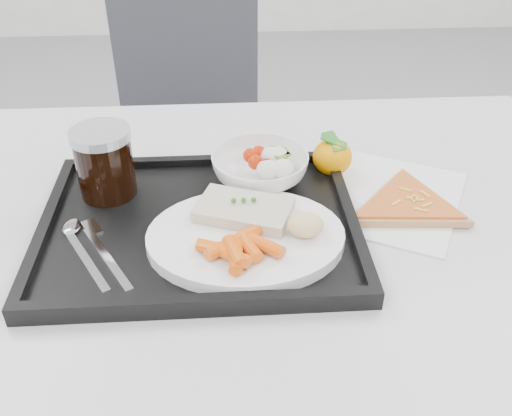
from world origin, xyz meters
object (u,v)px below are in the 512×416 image
at_px(chair, 189,112).
at_px(pizza_slice, 407,204).
at_px(salad_bowl, 260,168).
at_px(tray, 200,226).
at_px(cola_glass, 104,161).
at_px(tangerine, 332,157).
at_px(dinner_plate, 246,238).
at_px(table, 238,249).

xyz_separation_m(chair, pizza_slice, (0.37, -0.82, 0.22)).
bearing_deg(salad_bowl, pizza_slice, -18.56).
distance_m(salad_bowl, pizza_slice, 0.23).
relative_size(chair, salad_bowl, 6.11).
bearing_deg(tray, salad_bowl, 48.31).
height_order(salad_bowl, cola_glass, cola_glass).
relative_size(cola_glass, tangerine, 1.56).
distance_m(salad_bowl, tangerine, 0.13).
relative_size(salad_bowl, cola_glass, 1.41).
xyz_separation_m(chair, tangerine, (0.27, -0.71, 0.25)).
xyz_separation_m(tray, tangerine, (0.22, 0.14, 0.03)).
bearing_deg(tray, dinner_plate, -38.72).
bearing_deg(pizza_slice, tray, -174.09).
distance_m(table, tangerine, 0.22).
height_order(table, cola_glass, cola_glass).
xyz_separation_m(dinner_plate, tangerine, (0.15, 0.19, 0.01)).
bearing_deg(tangerine, dinner_plate, -128.47).
xyz_separation_m(dinner_plate, pizza_slice, (0.25, 0.08, -0.01)).
bearing_deg(pizza_slice, chair, 114.48).
distance_m(chair, pizza_slice, 0.92).
distance_m(dinner_plate, tangerine, 0.24).
bearing_deg(tangerine, table, -147.57).
xyz_separation_m(salad_bowl, cola_glass, (-0.23, -0.02, 0.03)).
distance_m(tray, dinner_plate, 0.08).
relative_size(chair, cola_glass, 8.61).
height_order(tray, pizza_slice, tray).
relative_size(table, tray, 2.67).
height_order(table, salad_bowl, salad_bowl).
height_order(dinner_plate, pizza_slice, dinner_plate).
distance_m(table, tray, 0.10).
bearing_deg(chair, dinner_plate, -82.26).
bearing_deg(dinner_plate, salad_bowl, 79.07).
relative_size(tray, dinner_plate, 1.67).
distance_m(chair, salad_bowl, 0.80).
relative_size(tray, cola_glass, 4.17).
height_order(chair, pizza_slice, chair).
bearing_deg(cola_glass, dinner_plate, -34.12).
height_order(chair, dinner_plate, chair).
height_order(table, tangerine, tangerine).
bearing_deg(pizza_slice, tangerine, 132.35).
xyz_separation_m(chair, tray, (0.06, -0.85, 0.22)).
height_order(chair, tray, chair).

